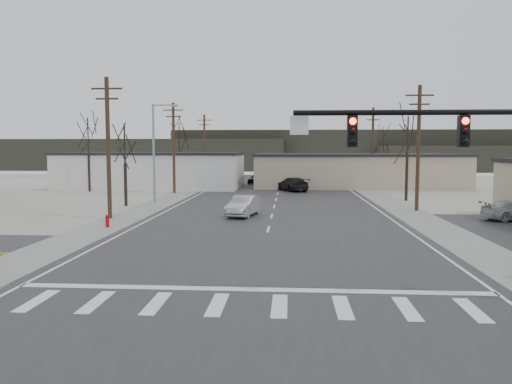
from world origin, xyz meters
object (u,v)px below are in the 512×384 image
traffic_signal_mast (498,161)px  car_far_a (292,184)px  fire_hydrant (107,221)px  sedan_crossing (244,206)px  car_far_b (257,179)px

traffic_signal_mast → car_far_a: size_ratio=1.64×
fire_hydrant → traffic_signal_mast: bearing=-38.1°
sedan_crossing → car_far_a: bearing=92.3°
sedan_crossing → fire_hydrant: bearing=-131.6°
sedan_crossing → car_far_a: size_ratio=0.83×
sedan_crossing → traffic_signal_mast: bearing=-51.8°
car_far_a → car_far_b: (-4.87, 11.47, -0.09)m
traffic_signal_mast → sedan_crossing: size_ratio=1.98×
traffic_signal_mast → fire_hydrant: traffic_signal_mast is taller
car_far_a → fire_hydrant: bearing=42.7°
car_far_a → car_far_b: car_far_a is taller
car_far_a → car_far_b: size_ratio=1.33×
car_far_a → car_far_b: 12.46m
car_far_b → fire_hydrant: bearing=-83.1°
car_far_b → sedan_crossing: bearing=-71.1°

